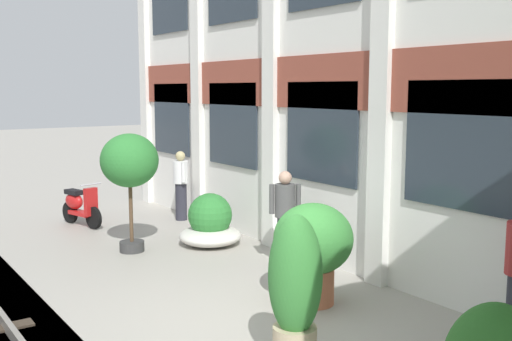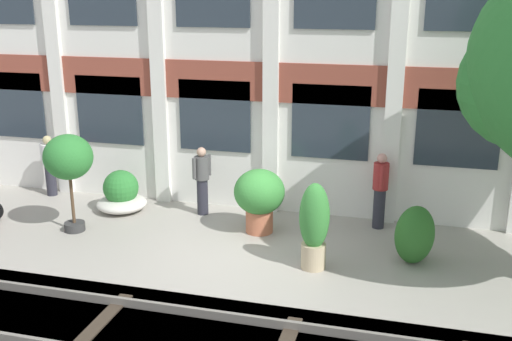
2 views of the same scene
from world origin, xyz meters
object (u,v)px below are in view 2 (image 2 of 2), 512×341
resident_by_doorway (202,179)px  topiary_hedge (415,235)px  resident_watching_tracks (49,164)px  potted_plant_wide_bowl (121,195)px  resident_near_plants (380,188)px  potted_plant_tall_urn (68,160)px  potted_plant_fluted_column (314,225)px  potted_plant_ribbed_drum (259,196)px

resident_by_doorway → topiary_hedge: size_ratio=1.41×
resident_watching_tracks → potted_plant_wide_bowl: bearing=87.3°
resident_watching_tracks → resident_near_plants: bearing=100.8°
potted_plant_wide_bowl → potted_plant_tall_urn: size_ratio=0.55×
potted_plant_tall_urn → topiary_hedge: potted_plant_tall_urn is taller
potted_plant_fluted_column → topiary_hedge: bearing=21.9°
topiary_hedge → resident_near_plants: bearing=115.4°
potted_plant_wide_bowl → topiary_hedge: (6.84, -1.16, 0.18)m
potted_plant_wide_bowl → potted_plant_tall_urn: 1.93m
resident_watching_tracks → resident_by_doorway: bearing=97.6°
potted_plant_tall_urn → potted_plant_ribbed_drum: bearing=14.1°
potted_plant_ribbed_drum → potted_plant_wide_bowl: bearing=173.1°
potted_plant_wide_bowl → potted_plant_tall_urn: potted_plant_tall_urn is taller
resident_by_doorway → topiary_hedge: (4.87, -1.45, -0.30)m
potted_plant_ribbed_drum → topiary_hedge: 3.39m
potted_plant_wide_bowl → resident_by_doorway: resident_by_doorway is taller
resident_by_doorway → potted_plant_ribbed_drum: bearing=8.1°
potted_plant_ribbed_drum → resident_near_plants: bearing=19.9°
potted_plant_ribbed_drum → resident_by_doorway: size_ratio=0.87×
potted_plant_ribbed_drum → potted_plant_fluted_column: bearing=-45.5°
resident_by_doorway → resident_near_plants: bearing=35.3°
potted_plant_ribbed_drum → resident_watching_tracks: 5.92m
potted_plant_tall_urn → topiary_hedge: bearing=2.1°
potted_plant_ribbed_drum → topiary_hedge: bearing=-12.5°
potted_plant_fluted_column → resident_watching_tracks: bearing=161.2°
potted_plant_tall_urn → resident_watching_tracks: size_ratio=1.38×
potted_plant_wide_bowl → potted_plant_fluted_column: bearing=-20.8°
potted_plant_fluted_column → potted_plant_ribbed_drum: potted_plant_fluted_column is taller
potted_plant_wide_bowl → resident_watching_tracks: resident_watching_tracks is taller
potted_plant_tall_urn → potted_plant_fluted_column: potted_plant_tall_urn is taller
resident_near_plants → potted_plant_ribbed_drum: bearing=12.1°
potted_plant_tall_urn → resident_near_plants: 6.80m
potted_plant_fluted_column → resident_watching_tracks: 7.70m
potted_plant_fluted_column → potted_plant_wide_bowl: bearing=159.2°
potted_plant_ribbed_drum → topiary_hedge: size_ratio=1.23×
resident_watching_tracks → potted_plant_fluted_column: bearing=82.7°
resident_near_plants → topiary_hedge: 1.85m
potted_plant_tall_urn → potted_plant_fluted_column: 5.49m
potted_plant_fluted_column → resident_watching_tracks: (-7.29, 2.48, -0.04)m
potted_plant_tall_urn → potted_plant_fluted_column: bearing=-5.0°
potted_plant_wide_bowl → resident_near_plants: (6.06, 0.49, 0.53)m
resident_near_plants → resident_watching_tracks: bearing=-8.5°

